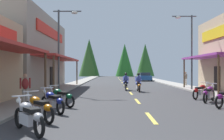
# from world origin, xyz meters

# --- Properties ---
(ground) EXTENTS (10.23, 88.35, 0.10)m
(ground) POSITION_xyz_m (0.00, 29.18, -0.05)
(ground) COLOR #38383A
(sidewalk_left) EXTENTS (2.06, 88.35, 0.12)m
(sidewalk_left) POSITION_xyz_m (-6.14, 29.18, 0.06)
(sidewalk_left) COLOR gray
(sidewalk_left) RESTS_ON ground
(sidewalk_right) EXTENTS (2.06, 88.35, 0.12)m
(sidewalk_right) POSITION_xyz_m (6.14, 29.18, 0.06)
(sidewalk_right) COLOR #9E9991
(sidewalk_right) RESTS_ON ground
(centerline_dashes) EXTENTS (0.16, 61.45, 0.01)m
(centerline_dashes) POSITION_xyz_m (0.00, 30.14, 0.01)
(centerline_dashes) COLOR #E0C64C
(centerline_dashes) RESTS_ON ground
(storefront_left_far) EXTENTS (8.00, 13.98, 6.76)m
(storefront_left_far) POSITION_xyz_m (-10.24, 22.19, 3.38)
(storefront_left_far) COLOR gray
(storefront_left_far) RESTS_ON ground
(streetlamp_left) EXTENTS (2.12, 0.30, 6.37)m
(streetlamp_left) POSITION_xyz_m (-5.20, 17.53, 4.13)
(streetlamp_left) COLOR #474C51
(streetlamp_left) RESTS_ON ground
(streetlamp_right) EXTENTS (2.12, 0.30, 6.59)m
(streetlamp_right) POSITION_xyz_m (5.21, 20.51, 4.26)
(streetlamp_right) COLOR #474C51
(streetlamp_right) RESTS_ON ground
(motorcycle_parked_right_3) EXTENTS (1.33, 1.80, 1.04)m
(motorcycle_parked_right_3) POSITION_xyz_m (4.00, 12.41, 0.49)
(motorcycle_parked_right_3) COLOR black
(motorcycle_parked_right_3) RESTS_ON ground
(motorcycle_parked_right_4) EXTENTS (1.59, 1.58, 1.04)m
(motorcycle_parked_right_4) POSITION_xyz_m (4.11, 14.04, 0.49)
(motorcycle_parked_right_4) COLOR black
(motorcycle_parked_right_4) RESTS_ON ground
(motorcycle_parked_left_0) EXTENTS (1.42, 1.73, 1.04)m
(motorcycle_parked_left_0) POSITION_xyz_m (-3.83, 5.16, 0.49)
(motorcycle_parked_left_0) COLOR black
(motorcycle_parked_left_0) RESTS_ON ground
(motorcycle_parked_left_1) EXTENTS (1.55, 1.62, 1.04)m
(motorcycle_parked_left_1) POSITION_xyz_m (-4.04, 6.83, 0.49)
(motorcycle_parked_left_1) COLOR black
(motorcycle_parked_left_1) RESTS_ON ground
(motorcycle_parked_left_2) EXTENTS (1.41, 1.73, 1.04)m
(motorcycle_parked_left_2) POSITION_xyz_m (-3.97, 8.70, 0.49)
(motorcycle_parked_left_2) COLOR black
(motorcycle_parked_left_2) RESTS_ON ground
(motorcycle_parked_left_3) EXTENTS (1.69, 1.47, 1.04)m
(motorcycle_parked_left_3) POSITION_xyz_m (-3.99, 10.49, 0.49)
(motorcycle_parked_left_3) COLOR black
(motorcycle_parked_left_3) RESTS_ON ground
(rider_cruising_lead) EXTENTS (0.60, 2.14, 1.57)m
(rider_cruising_lead) POSITION_xyz_m (0.73, 19.28, 0.66)
(rider_cruising_lead) COLOR black
(rider_cruising_lead) RESTS_ON ground
(rider_cruising_trailing) EXTENTS (0.60, 2.14, 1.57)m
(rider_cruising_trailing) POSITION_xyz_m (-0.23, 20.81, 0.66)
(rider_cruising_trailing) COLOR black
(rider_cruising_trailing) RESTS_ON ground
(pedestrian_by_shop) EXTENTS (0.48, 0.42, 1.61)m
(pedestrian_by_shop) POSITION_xyz_m (-5.92, 11.11, 0.93)
(pedestrian_by_shop) COLOR #B2A599
(pedestrian_by_shop) RESTS_ON ground
(pedestrian_browsing) EXTENTS (0.37, 0.54, 1.60)m
(pedestrian_browsing) POSITION_xyz_m (6.62, 26.37, 0.92)
(pedestrian_browsing) COLOR #B2A599
(pedestrian_browsing) RESTS_ON ground
(parked_car_curbside) EXTENTS (2.06, 4.30, 1.40)m
(parked_car_curbside) POSITION_xyz_m (3.91, 40.72, 0.69)
(parked_car_curbside) COLOR #1E4C8C
(parked_car_curbside) RESTS_ON ground
(treeline_backdrop) EXTENTS (22.18, 8.68, 10.99)m
(treeline_backdrop) POSITION_xyz_m (-2.17, 73.34, 4.93)
(treeline_backdrop) COLOR #325823
(treeline_backdrop) RESTS_ON ground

